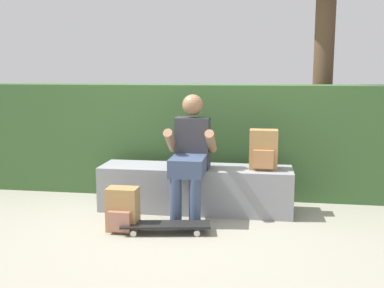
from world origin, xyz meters
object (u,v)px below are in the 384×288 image
backpack_on_bench (263,150)px  backpack_on_ground (123,210)px  skateboard_near_person (166,225)px  person_skater (190,152)px  bench_main (195,188)px

backpack_on_bench → backpack_on_ground: backpack_on_bench is taller
skateboard_near_person → backpack_on_bench: size_ratio=2.06×
backpack_on_ground → person_skater: bearing=42.5°
person_skater → backpack_on_ground: 0.88m
person_skater → backpack_on_bench: person_skater is taller
person_skater → backpack_on_bench: bearing=16.5°
skateboard_near_person → backpack_on_bench: bearing=40.2°
person_skater → bench_main: bearing=85.4°
bench_main → backpack_on_bench: bearing=-0.8°
backpack_on_bench → backpack_on_ground: (-1.26, -0.71, -0.46)m
bench_main → person_skater: size_ratio=1.63×
skateboard_near_person → backpack_on_ground: 0.42m
person_skater → skateboard_near_person: person_skater is taller
skateboard_near_person → backpack_on_ground: backpack_on_ground is taller
bench_main → skateboard_near_person: bench_main is taller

